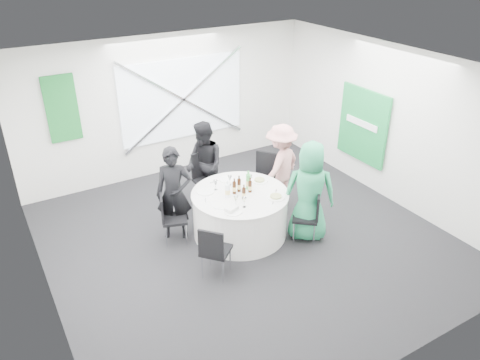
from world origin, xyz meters
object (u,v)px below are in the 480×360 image
chair_front_left (214,249)px  green_water_bottle (248,182)px  person_man_back (204,165)px  person_man_back_left (174,194)px  chair_back_left (169,215)px  person_woman_pink (280,166)px  clear_water_bottle (228,191)px  chair_front_right (310,213)px  chair_back (205,175)px  person_woman_green (309,192)px  banquet_table (240,214)px  chair_back_right (265,176)px

chair_front_left → green_water_bottle: green_water_bottle is taller
person_man_back → person_man_back_left: bearing=-53.5°
chair_front_left → chair_back_left: bearing=-32.3°
person_man_back → green_water_bottle: (0.23, -1.12, 0.11)m
person_woman_pink → person_man_back: bearing=-54.7°
green_water_bottle → clear_water_bottle: green_water_bottle is taller
chair_front_right → person_woman_pink: size_ratio=0.56×
chair_front_left → person_man_back: person_man_back is taller
chair_front_right → person_woman_pink: (0.25, 1.20, 0.26)m
chair_back → chair_front_left: (-0.87, -1.98, -0.07)m
chair_back → chair_back_left: chair_back is taller
chair_back_left → person_woman_green: (1.97, -1.00, 0.34)m
clear_water_bottle → green_water_bottle: bearing=8.4°
chair_back → person_woman_pink: size_ratio=0.63×
chair_back → clear_water_bottle: 1.25m
person_woman_pink → clear_water_bottle: size_ratio=5.44×
banquet_table → chair_back_left: 1.14m
chair_front_left → person_man_back_left: size_ratio=0.55×
chair_back_right → person_man_back: 1.09m
green_water_bottle → clear_water_bottle: 0.42m
chair_back → person_woman_pink: bearing=-32.8°
chair_back → person_woman_green: (0.92, -1.82, 0.26)m
person_man_back_left → person_woman_pink: bearing=28.0°
banquet_table → chair_front_right: bearing=-39.7°
chair_back → chair_front_left: bearing=-114.5°
chair_front_right → person_man_back: size_ratio=0.55×
chair_front_right → person_woman_green: bearing=-158.5°
chair_back_left → clear_water_bottle: 1.00m
person_woman_green → green_water_bottle: size_ratio=5.24×
chair_front_left → person_woman_green: 1.82m
chair_back → person_woman_pink: 1.36m
person_man_back_left → clear_water_bottle: bearing=-6.7°
chair_front_left → green_water_bottle: bearing=-93.2°
chair_back_right → person_woman_pink: person_woman_pink is taller
person_woman_green → clear_water_bottle: (-1.12, 0.63, 0.04)m
chair_back → chair_front_right: chair_back is taller
chair_back_right → clear_water_bottle: bearing=-96.1°
person_man_back_left → clear_water_bottle: person_man_back_left is taller
chair_front_right → green_water_bottle: (-0.67, 0.79, 0.38)m
chair_back_right → green_water_bottle: size_ratio=3.11×
person_woman_pink → chair_back_right: bearing=-49.9°
green_water_bottle → person_man_back: bearing=101.5°
green_water_bottle → person_woman_pink: bearing=24.3°
person_man_back_left → green_water_bottle: person_man_back_left is taller
banquet_table → chair_front_right: (0.87, -0.72, 0.12)m
person_man_back_left → chair_back_right: bearing=31.9°
green_water_bottle → clear_water_bottle: (-0.42, -0.06, -0.02)m
chair_back → green_water_bottle: green_water_bottle is taller
banquet_table → clear_water_bottle: bearing=178.4°
chair_back_right → banquet_table: bearing=-90.0°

